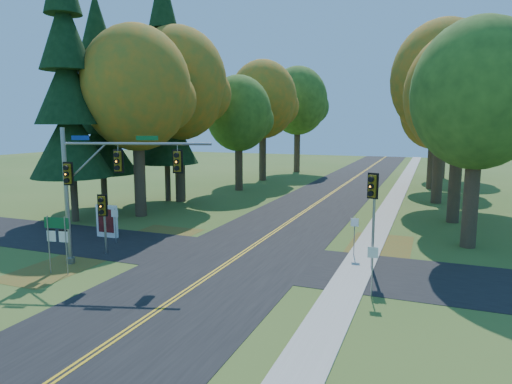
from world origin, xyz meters
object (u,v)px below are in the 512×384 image
(traffic_mast, at_px, (101,178))
(east_signal_pole, at_px, (373,197))
(info_kiosk, at_px, (107,221))
(route_sign_cluster, at_px, (57,233))

(traffic_mast, xyz_separation_m, east_signal_pole, (12.48, 4.01, -0.81))
(info_kiosk, bearing_deg, route_sign_cluster, -69.62)
(east_signal_pole, relative_size, route_sign_cluster, 1.70)
(east_signal_pole, distance_m, info_kiosk, 16.25)
(traffic_mast, height_order, info_kiosk, traffic_mast)
(east_signal_pole, height_order, info_kiosk, east_signal_pole)
(traffic_mast, distance_m, east_signal_pole, 13.13)
(east_signal_pole, bearing_deg, info_kiosk, -165.04)
(route_sign_cluster, distance_m, info_kiosk, 7.00)
(east_signal_pole, distance_m, route_sign_cluster, 14.88)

